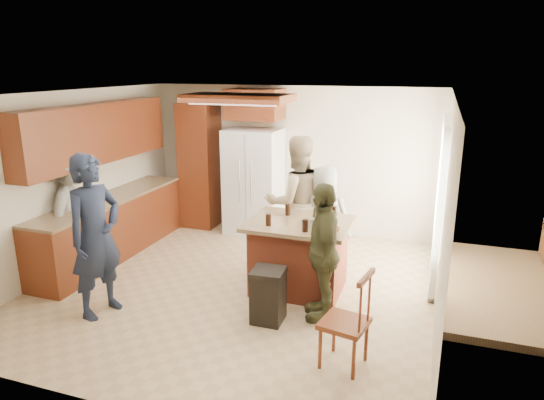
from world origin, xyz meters
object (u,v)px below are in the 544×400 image
(person_behind_left, at_px, (297,202))
(kitchen_island, at_px, (299,255))
(trash_bin, at_px, (268,295))
(spindle_chair, at_px, (346,324))
(person_side_right, at_px, (323,252))
(person_behind_right, at_px, (324,219))
(person_counter, at_px, (75,212))
(refrigerator, at_px, (254,182))
(person_front_left, at_px, (95,236))

(person_behind_left, distance_m, kitchen_island, 0.95)
(trash_bin, height_order, spindle_chair, spindle_chair)
(person_side_right, height_order, spindle_chair, person_side_right)
(person_behind_right, distance_m, kitchen_island, 0.81)
(person_side_right, distance_m, trash_bin, 0.79)
(person_counter, xyz_separation_m, trash_bin, (3.02, -0.48, -0.55))
(trash_bin, bearing_deg, spindle_chair, -29.67)
(refrigerator, xyz_separation_m, trash_bin, (1.25, -2.81, -0.58))
(spindle_chair, bearing_deg, trash_bin, 150.33)
(person_front_left, relative_size, refrigerator, 1.06)
(kitchen_island, bearing_deg, person_behind_left, 108.60)
(person_behind_left, distance_m, trash_bin, 1.79)
(person_counter, height_order, trash_bin, person_counter)
(person_counter, distance_m, spindle_chair, 4.16)
(person_behind_right, distance_m, spindle_chair, 2.33)
(refrigerator, bearing_deg, trash_bin, -66.02)
(person_behind_left, xyz_separation_m, person_counter, (-2.86, -1.19, -0.08))
(kitchen_island, relative_size, spindle_chair, 1.29)
(person_side_right, bearing_deg, kitchen_island, -160.15)
(person_behind_left, height_order, refrigerator, person_behind_left)
(person_behind_right, distance_m, trash_bin, 1.71)
(person_counter, xyz_separation_m, kitchen_island, (3.12, 0.41, -0.39))
(person_side_right, relative_size, trash_bin, 2.55)
(person_front_left, bearing_deg, kitchen_island, -44.41)
(person_behind_left, distance_m, person_counter, 3.10)
(person_front_left, bearing_deg, person_side_right, -60.91)
(person_front_left, distance_m, refrigerator, 3.33)
(person_behind_left, xyz_separation_m, person_behind_right, (0.41, -0.04, -0.19))
(person_behind_left, relative_size, person_side_right, 1.19)
(person_behind_right, bearing_deg, spindle_chair, 107.94)
(person_behind_left, relative_size, person_behind_right, 1.25)
(person_behind_left, relative_size, trash_bin, 3.02)
(refrigerator, bearing_deg, person_behind_left, -46.33)
(person_behind_left, bearing_deg, spindle_chair, 84.64)
(person_side_right, bearing_deg, spindle_chair, 9.85)
(person_behind_left, bearing_deg, trash_bin, 62.78)
(kitchen_island, bearing_deg, person_side_right, -52.98)
(person_counter, height_order, spindle_chair, person_counter)
(person_counter, height_order, refrigerator, refrigerator)
(person_counter, bearing_deg, person_behind_left, -90.72)
(person_front_left, xyz_separation_m, person_counter, (-1.09, 0.92, -0.09))
(person_front_left, xyz_separation_m, person_side_right, (2.48, 0.74, -0.15))
(trash_bin, bearing_deg, person_side_right, 28.72)
(person_behind_right, relative_size, person_counter, 0.87)
(person_behind_right, bearing_deg, person_counter, 18.85)
(person_behind_right, bearing_deg, refrigerator, -38.67)
(person_side_right, height_order, trash_bin, person_side_right)
(person_behind_right, bearing_deg, trash_bin, 80.51)
(refrigerator, bearing_deg, person_front_left, -101.74)
(person_behind_right, height_order, person_counter, person_counter)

